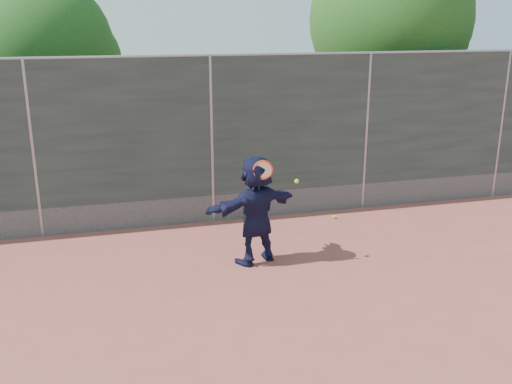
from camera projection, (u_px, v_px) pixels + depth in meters
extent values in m
plane|color=#9E4C42|center=(265.00, 310.00, 7.35)|extent=(80.00, 80.00, 0.00)
imported|color=#131535|center=(256.00, 210.00, 8.59)|extent=(1.63, 0.98, 1.68)
sphere|color=#AFCF2E|center=(334.00, 217.00, 10.70)|extent=(0.07, 0.07, 0.07)
cube|color=#38423D|center=(212.00, 128.00, 10.08)|extent=(20.00, 0.04, 2.50)
cube|color=slate|center=(213.00, 208.00, 10.51)|extent=(20.00, 0.03, 0.50)
cylinder|color=gray|center=(210.00, 55.00, 9.71)|extent=(20.00, 0.05, 0.05)
cylinder|color=gray|center=(33.00, 151.00, 9.41)|extent=(0.06, 0.06, 3.00)
cylinder|color=gray|center=(212.00, 142.00, 10.15)|extent=(0.06, 0.06, 3.00)
cylinder|color=gray|center=(366.00, 133.00, 10.89)|extent=(0.06, 0.06, 3.00)
cylinder|color=gray|center=(501.00, 126.00, 11.63)|extent=(0.06, 0.06, 3.00)
torus|color=red|center=(263.00, 170.00, 8.22)|extent=(0.29, 0.06, 0.29)
cylinder|color=beige|center=(263.00, 170.00, 8.22)|extent=(0.25, 0.04, 0.25)
cylinder|color=black|center=(259.00, 183.00, 8.29)|extent=(0.05, 0.13, 0.33)
sphere|color=#AFCF2E|center=(297.00, 181.00, 8.43)|extent=(0.07, 0.07, 0.07)
cylinder|color=#382314|center=(383.00, 121.00, 13.35)|extent=(0.28, 0.28, 2.60)
sphere|color=#23561C|center=(390.00, 19.00, 12.69)|extent=(3.60, 3.60, 3.60)
sphere|color=#23561C|center=(413.00, 35.00, 13.15)|extent=(2.52, 2.52, 2.52)
cylinder|color=#382314|center=(50.00, 139.00, 12.30)|extent=(0.28, 0.28, 2.20)
sphere|color=#23561C|center=(40.00, 48.00, 11.74)|extent=(3.00, 3.00, 3.00)
sphere|color=#23561C|center=(72.00, 61.00, 12.16)|extent=(2.10, 2.10, 2.10)
cone|color=#387226|center=(228.00, 215.00, 10.50)|extent=(0.03, 0.03, 0.26)
cone|color=#387226|center=(244.00, 212.00, 10.59)|extent=(0.03, 0.03, 0.30)
cone|color=#387226|center=(210.00, 218.00, 10.40)|extent=(0.03, 0.03, 0.22)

